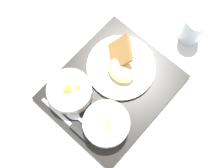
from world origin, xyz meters
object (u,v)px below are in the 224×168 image
object	(u,v)px
knife	(75,128)
glass_water	(193,30)
bowl_salad	(70,91)
spoon	(77,117)
bowl_soup	(106,124)
plate_main	(121,66)

from	to	relation	value
knife	glass_water	distance (m)	0.47
bowl_salad	knife	size ratio (longest dim) A/B	0.70
spoon	bowl_salad	bearing A→B (deg)	-36.63
bowl_salad	bowl_soup	size ratio (longest dim) A/B	0.99
bowl_soup	plate_main	size ratio (longest dim) A/B	0.62
glass_water	plate_main	bearing A→B (deg)	150.21
plate_main	spoon	world-z (taller)	plate_main
spoon	knife	bearing A→B (deg)	115.04
plate_main	glass_water	size ratio (longest dim) A/B	2.00
bowl_salad	plate_main	bearing A→B (deg)	-27.48
bowl_soup	plate_main	xyz separation A→B (m)	(0.17, 0.06, -0.02)
bowl_soup	spoon	bearing A→B (deg)	108.05
bowl_soup	glass_water	bearing A→B (deg)	-9.01
plate_main	bowl_soup	bearing A→B (deg)	-160.05
bowl_salad	glass_water	size ratio (longest dim) A/B	1.23
plate_main	glass_water	bearing A→B (deg)	-29.79
spoon	glass_water	bearing A→B (deg)	-105.76
spoon	glass_water	world-z (taller)	glass_water
bowl_salad	knife	xyz separation A→B (m)	(-0.08, -0.07, -0.02)
bowl_salad	knife	bearing A→B (deg)	-138.49
bowl_soup	glass_water	size ratio (longest dim) A/B	1.25
knife	spoon	xyz separation A→B (m)	(0.03, 0.01, -0.00)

